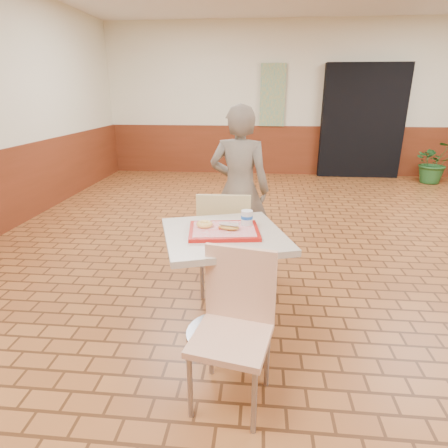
# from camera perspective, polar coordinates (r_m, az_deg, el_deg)

# --- Properties ---
(room_shell) EXTENTS (8.01, 10.01, 3.01)m
(room_shell) POSITION_cam_1_polar(r_m,az_deg,el_deg) (3.17, 21.10, 15.19)
(room_shell) COLOR brown
(room_shell) RESTS_ON ground
(wainscot_band) EXTENTS (8.00, 10.00, 1.00)m
(wainscot_band) POSITION_cam_1_polar(r_m,az_deg,el_deg) (3.38, 19.06, -1.88)
(wainscot_band) COLOR #612712
(wainscot_band) RESTS_ON ground
(corridor_doorway) EXTENTS (1.60, 0.22, 2.20)m
(corridor_doorway) POSITION_cam_1_polar(r_m,az_deg,el_deg) (8.21, 20.32, 14.38)
(corridor_doorway) COLOR black
(corridor_doorway) RESTS_ON ground
(promo_poster) EXTENTS (0.50, 0.03, 1.20)m
(promo_poster) POSITION_cam_1_polar(r_m,az_deg,el_deg) (8.01, 7.41, 18.87)
(promo_poster) COLOR gray
(promo_poster) RESTS_ON wainscot_band
(main_table) EXTENTS (0.76, 0.76, 0.80)m
(main_table) POSITION_cam_1_polar(r_m,az_deg,el_deg) (2.55, 0.00, -6.82)
(main_table) COLOR #BBAD97
(main_table) RESTS_ON ground
(chair_main_front) EXTENTS (0.48, 0.48, 0.88)m
(chair_main_front) POSITION_cam_1_polar(r_m,az_deg,el_deg) (2.12, 1.63, -14.37)
(chair_main_front) COLOR #E9B18B
(chair_main_front) RESTS_ON ground
(chair_main_back) EXTENTS (0.44, 0.44, 0.92)m
(chair_main_back) POSITION_cam_1_polar(r_m,az_deg,el_deg) (3.13, 0.05, -2.21)
(chair_main_back) COLOR #CFBA7C
(chair_main_back) RESTS_ON ground
(customer) EXTENTS (0.62, 0.46, 1.58)m
(customer) POSITION_cam_1_polar(r_m,az_deg,el_deg) (3.59, 2.36, 5.26)
(customer) COLOR #706557
(customer) RESTS_ON ground
(serving_tray) EXTENTS (0.45, 0.35, 0.03)m
(serving_tray) POSITION_cam_1_polar(r_m,az_deg,el_deg) (2.44, 0.00, -1.02)
(serving_tray) COLOR #AD120D
(serving_tray) RESTS_ON main_table
(ring_donut) EXTENTS (0.13, 0.13, 0.03)m
(ring_donut) POSITION_cam_1_polar(r_m,az_deg,el_deg) (2.47, -2.98, -0.03)
(ring_donut) COLOR #F3BC58
(ring_donut) RESTS_ON serving_tray
(long_john_donut) EXTENTS (0.15, 0.09, 0.04)m
(long_john_donut) POSITION_cam_1_polar(r_m,az_deg,el_deg) (2.41, 0.74, -0.45)
(long_john_donut) COLOR gold
(long_john_donut) RESTS_ON serving_tray
(paper_cup) EXTENTS (0.08, 0.08, 0.10)m
(paper_cup) POSITION_cam_1_polar(r_m,az_deg,el_deg) (2.50, 3.50, 0.99)
(paper_cup) COLOR silver
(paper_cup) RESTS_ON serving_tray
(potted_plant) EXTENTS (0.74, 0.65, 0.80)m
(potted_plant) POSITION_cam_1_polar(r_m,az_deg,el_deg) (8.27, 29.39, 8.21)
(potted_plant) COLOR #255C26
(potted_plant) RESTS_ON ground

